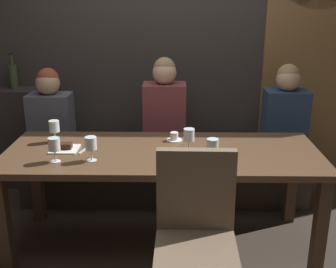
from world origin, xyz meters
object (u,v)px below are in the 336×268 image
Objects in this scene: wine_glass_far_left at (54,145)px; dining_table at (162,162)px; fork_on_table at (85,149)px; dessert_plate at (65,148)px; wine_glass_end_left at (54,127)px; wine_glass_near_right at (189,136)px; wine_glass_far_right at (91,144)px; espresso_cup at (174,137)px; banquette_bench at (165,176)px; diner_bearded at (164,109)px; chair_near_side at (196,228)px; diner_far_end at (285,113)px; diner_redhead at (51,114)px; wine_bottle_pale_label at (13,76)px; wine_glass_center_back at (213,147)px.

dining_table is at bearing 16.98° from wine_glass_far_left.
fork_on_table is (0.15, 0.22, -0.11)m from wine_glass_far_left.
wine_glass_end_left is at bearing 124.89° from dessert_plate.
wine_glass_end_left is 0.86× the size of dessert_plate.
wine_glass_near_right is 0.87m from dessert_plate.
dining_table is 0.27m from wine_glass_near_right.
wine_glass_far_right is 1.37× the size of espresso_cup.
diner_bearded is at bearing 102.31° from banquette_bench.
wine_glass_end_left reaches higher than banquette_bench.
wine_glass_far_right is (-0.66, 0.53, 0.30)m from chair_near_side.
espresso_cup is (-0.10, 0.23, -0.09)m from wine_glass_near_right.
diner_bearded is 0.96m from wine_glass_end_left.
banquette_bench is at bearing 33.49° from wine_glass_end_left.
diner_far_end reaches higher than dessert_plate.
chair_near_side is 1.07m from wine_glass_far_left.
wine_glass_end_left is at bearing -71.19° from diner_redhead.
diner_far_end is at bearing 40.25° from wine_glass_near_right.
wine_bottle_pale_label reaches higher than banquette_bench.
dessert_plate is at bearing -164.68° from espresso_cup.
diner_redhead is 0.95× the size of diner_far_end.
diner_bearded is at bearing 34.46° from wine_glass_end_left.
fork_on_table is (-0.73, 0.02, -0.11)m from wine_glass_near_right.
wine_glass_end_left is (0.18, -0.52, 0.05)m from diner_redhead.
diner_bearded is at bearing 98.24° from chair_near_side.
wine_glass_center_back is at bearing -70.32° from diner_bearded.
wine_bottle_pale_label is (-1.60, 1.78, 0.51)m from chair_near_side.
chair_near_side is at bearing -50.23° from diner_redhead.
wine_glass_center_back is at bearing -127.09° from diner_far_end.
dessert_plate is at bearing -163.57° from fork_on_table.
fork_on_table is (-0.88, 0.23, -0.11)m from wine_glass_center_back.
diner_redhead is 6.26× the size of espresso_cup.
diner_bearded is 5.11× the size of wine_glass_far_left.
wine_glass_end_left is at bearing 105.35° from wine_glass_far_left.
wine_bottle_pale_label reaches higher than wine_glass_end_left.
chair_near_side is 1.86m from diner_redhead.
dessert_plate is at bearing 179.27° from dining_table.
wine_glass_center_back reaches higher than banquette_bench.
wine_bottle_pale_label is (-0.42, 0.36, 0.27)m from diner_redhead.
wine_glass_end_left is 1.00× the size of wine_glass_near_right.
diner_redhead is (-1.18, 1.42, 0.25)m from chair_near_side.
wine_glass_far_left is 1.37× the size of espresso_cup.
wine_bottle_pale_label is at bearing 143.66° from wine_glass_center_back.
wine_bottle_pale_label is at bearing 119.18° from wine_glass_far_left.
diner_far_end is 1.73m from wine_glass_far_right.
wine_glass_far_left is (0.11, -0.38, 0.00)m from wine_glass_end_left.
wine_glass_end_left is at bearing -146.51° from banquette_bench.
dining_table is at bearing -35.54° from diner_redhead.
dining_table is 13.41× the size of wine_glass_center_back.
wine_bottle_pale_label is 1.99× the size of wine_glass_near_right.
fork_on_table is at bearing 165.53° from wine_glass_center_back.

